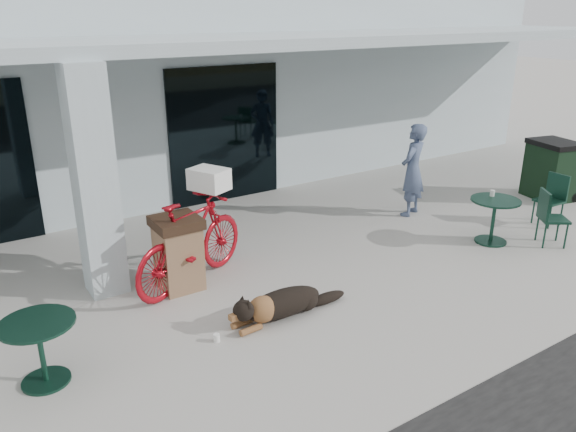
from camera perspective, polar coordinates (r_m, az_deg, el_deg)
ground at (r=7.03m, az=-0.21°, el=-11.62°), size 80.00×80.00×0.00m
building at (r=13.96m, az=-20.24°, el=13.04°), size 22.00×7.00×4.50m
storefront_glass_right at (r=11.44m, az=-6.42°, el=8.21°), size 2.40×0.06×2.70m
column at (r=7.81m, az=-19.03°, el=3.13°), size 0.50×0.50×3.12m
overhang at (r=9.21m, az=-13.15°, el=16.63°), size 22.00×2.80×0.18m
bicycle at (r=8.00m, az=-9.81°, el=-2.58°), size 2.21×1.44×1.29m
laundry_basket at (r=8.05m, az=-8.02°, el=3.73°), size 0.57×0.63×0.31m
dog at (r=7.23m, az=-0.50°, el=-8.70°), size 1.29×0.50×0.42m
cup_near_dog at (r=6.86m, az=-7.26°, el=-12.19°), size 0.10×0.10×0.10m
cafe_table_near at (r=6.52m, az=-23.75°, el=-12.58°), size 0.87×0.87×0.72m
cafe_table_far at (r=10.01m, az=20.11°, el=-0.48°), size 1.07×1.07×0.76m
cafe_chair_far_a at (r=10.26m, az=25.38°, el=-0.20°), size 0.63×0.62×0.94m
cafe_chair_far_b at (r=11.22m, az=25.01°, el=1.48°), size 0.47×0.44×0.93m
person at (r=10.81m, az=12.55°, el=4.57°), size 0.75×0.63×1.76m
cup_on_table at (r=10.03m, az=20.04°, el=2.19°), size 0.10×0.10×0.10m
trash_receptacle at (r=7.96m, az=-11.08°, el=-3.73°), size 0.62×0.62×1.05m
wheeled_bin at (r=12.82m, az=25.20°, el=4.27°), size 0.94×1.09×1.21m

